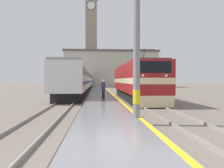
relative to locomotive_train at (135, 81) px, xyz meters
name	(u,v)px	position (x,y,z in m)	size (l,w,h in m)	color
ground_plane	(100,92)	(-3.33, 14.01, -1.82)	(200.00, 200.00, 0.00)	#70665B
platform	(100,93)	(-3.33, 9.01, -1.65)	(2.89, 140.00, 0.34)	slate
rail_track_near	(124,94)	(0.00, 9.01, -1.79)	(2.83, 140.00, 0.16)	#70665B
rail_track_far	(78,94)	(-6.41, 9.01, -1.79)	(2.84, 140.00, 0.16)	#70665B
locomotive_train	(135,81)	(0.00, 0.00, 0.00)	(2.92, 14.65, 4.53)	black
passenger_train	(82,80)	(-6.41, 18.33, 0.19)	(2.92, 45.87, 3.72)	black
catenary_mast	(138,26)	(-2.11, -12.32, 2.46)	(2.48, 0.31, 8.02)	gray
person_on_platform	(103,88)	(-3.20, -0.34, -0.61)	(0.34, 0.34, 1.66)	#23232D
second_waiting_passenger	(103,89)	(-3.29, -2.90, -0.64)	(0.34, 0.34, 1.61)	#23232D
clock_tower	(91,36)	(-5.36, 46.28, 13.89)	(4.30, 4.30, 29.90)	gray
station_building	(111,69)	(0.25, 39.07, 3.21)	(25.55, 8.04, 10.01)	#B7B2A3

